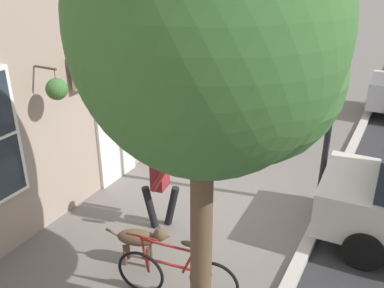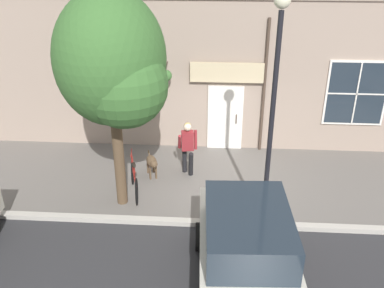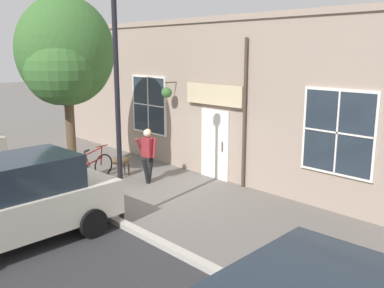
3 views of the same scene
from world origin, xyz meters
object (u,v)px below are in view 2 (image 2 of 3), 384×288
object	(u,v)px
street_tree_by_curb	(114,66)
leaning_bicycle	(134,180)
pedestrian_walking	(188,144)
parked_car_mid_block	(247,256)
dog_on_leash	(152,162)
street_lamp	(275,88)

from	to	relation	value
street_tree_by_curb	leaning_bicycle	bearing A→B (deg)	166.25
pedestrian_walking	parked_car_mid_block	bearing A→B (deg)	17.84
dog_on_leash	parked_car_mid_block	world-z (taller)	parked_car_mid_block
pedestrian_walking	street_lamp	bearing A→B (deg)	40.88
pedestrian_walking	dog_on_leash	world-z (taller)	pedestrian_walking
parked_car_mid_block	dog_on_leash	bearing A→B (deg)	-150.07
leaning_bicycle	parked_car_mid_block	bearing A→B (deg)	39.28
dog_on_leash	street_lamp	distance (m)	4.65
street_lamp	parked_car_mid_block	bearing A→B (deg)	-13.35
street_tree_by_curb	street_lamp	world-z (taller)	street_tree_by_curb
pedestrian_walking	street_lamp	xyz separation A→B (m)	(2.28, 1.97, 2.47)
pedestrian_walking	dog_on_leash	size ratio (longest dim) A/B	1.64
dog_on_leash	street_tree_by_curb	bearing A→B (deg)	-19.37
pedestrian_walking	leaning_bicycle	xyz separation A→B (m)	(1.09, -1.34, -0.57)
dog_on_leash	parked_car_mid_block	distance (m)	4.91
pedestrian_walking	dog_on_leash	xyz separation A→B (m)	(0.26, -0.99, -0.48)
dog_on_leash	street_tree_by_curb	size ratio (longest dim) A/B	0.18
dog_on_leash	street_tree_by_curb	distance (m)	3.52
dog_on_leash	street_lamp	world-z (taller)	street_lamp
leaning_bicycle	parked_car_mid_block	xyz separation A→B (m)	(3.41, 2.79, 0.50)
leaning_bicycle	street_lamp	xyz separation A→B (m)	(1.19, 3.32, 3.04)
street_lamp	leaning_bicycle	bearing A→B (deg)	-109.80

